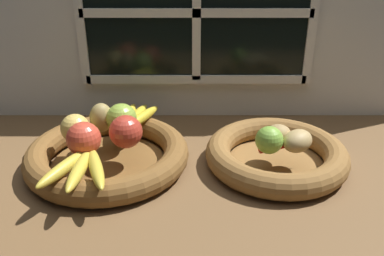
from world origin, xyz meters
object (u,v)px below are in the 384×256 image
Objects in this scene: fruit_bowl_right at (276,155)px; potato_small at (298,141)px; chili_pepper at (286,146)px; pear_brown at (101,118)px; banana_bunch_back at (132,118)px; potato_large at (278,134)px; lime_near at (269,140)px; apple_red_front at (84,139)px; banana_bunch_front at (81,167)px; fruit_bowl_left at (108,155)px; apple_red_right at (126,132)px; apple_golden_left at (76,127)px; apple_green_back at (121,119)px.

fruit_bowl_right is 4.40× the size of potato_small.
pear_brown is at bearing 153.42° from chili_pepper.
banana_bunch_back is (6.56, 5.40, -2.42)cm from pear_brown.
potato_large reaches higher than banana_bunch_back.
lime_near reaches higher than potato_small.
banana_bunch_front is at bearing -83.01° from apple_red_front.
potato_small is 2.74cm from chili_pepper.
fruit_bowl_right is (40.41, 0.00, 0.01)cm from fruit_bowl_left.
lime_near is (32.41, -2.79, -0.70)cm from apple_red_right.
chili_pepper is at bearing -66.39° from potato_large.
apple_red_right is 1.13× the size of apple_golden_left.
apple_red_right is 0.42× the size of banana_bunch_front.
potato_small reaches higher than banana_bunch_back.
banana_bunch_back reaches higher than fruit_bowl_right.
apple_green_back is at bearing 106.19° from apple_red_right.
fruit_bowl_right is 2.60× the size of chili_pepper.
banana_bunch_front is 47.75cm from potato_small.
banana_bunch_back is 2.78× the size of lime_near.
pear_brown is (5.11, 4.86, 0.33)cm from apple_golden_left.
lime_near is (41.19, 0.79, -0.70)cm from apple_red_front.
apple_golden_left is at bearing -157.34° from apple_green_back.
fruit_bowl_right is at bearing 6.72° from apple_red_front.
apple_golden_left is (-7.25, 1.48, 6.59)cm from fruit_bowl_left.
apple_green_back reaches higher than potato_small.
apple_green_back is at bearing 163.65° from lime_near.
apple_green_back is 39.94cm from chili_pepper.
apple_green_back is 37.95cm from potato_large.
apple_golden_left is 0.37× the size of banana_bunch_front.
banana_bunch_back is 1.34× the size of chili_pepper.
banana_bunch_front is at bearing -168.83° from potato_small.
chili_pepper is at bearing -12.85° from apple_green_back.
apple_golden_left is at bearing 178.22° from potato_large.
potato_large is at bearing 56.31° from lime_near.
apple_green_back is at bearing 171.32° from fruit_bowl_right.
pear_brown reaches higher than fruit_bowl_right.
lime_near is (44.72, -5.89, -0.27)cm from apple_golden_left.
apple_red_right and apple_red_front have the same top height.
banana_bunch_back is 42.51cm from potato_small.
pear_brown is at bearing 173.12° from apple_green_back.
potato_large is at bearing -1.78° from apple_golden_left.
fruit_bowl_left is at bearing 180.00° from fruit_bowl_right.
potato_large is (0.00, -0.00, 5.52)cm from fruit_bowl_right.
fruit_bowl_right is 4.97× the size of apple_golden_left.
pear_brown reaches higher than fruit_bowl_left.
fruit_bowl_right is 48.13cm from apple_golden_left.
potato_large is (43.19, 12.89, 1.00)cm from banana_bunch_front.
apple_golden_left is at bearing 172.50° from lime_near.
chili_pepper is at bearing -4.29° from fruit_bowl_left.
potato_small is (51.30, -5.12, -0.89)cm from apple_golden_left.
banana_bunch_back is at bearing 92.70° from apple_red_right.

